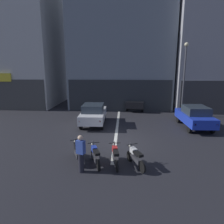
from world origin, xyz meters
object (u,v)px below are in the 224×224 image
at_px(car_blue_parked_kerbside, 195,116).
at_px(motorcycle_white_row_right_mid, 135,157).
at_px(person_by_motorcycles, 81,154).
at_px(street_lamp, 184,72).
at_px(car_white_crossing_near, 93,114).
at_px(motorcycle_black_row_leftmost, 77,152).
at_px(car_black_down_street, 136,101).
at_px(motorcycle_blue_row_left_mid, 95,155).
at_px(motorcycle_red_row_centre, 115,156).

relative_size(car_blue_parked_kerbside, motorcycle_white_row_right_mid, 2.71).
distance_m(motorcycle_white_row_right_mid, person_by_motorcycles, 2.47).
relative_size(street_lamp, person_by_motorcycles, 3.89).
relative_size(car_white_crossing_near, motorcycle_black_row_leftmost, 2.66).
bearing_deg(car_black_down_street, street_lamp, -38.01).
bearing_deg(motorcycle_black_row_leftmost, motorcycle_blue_row_left_mid, -20.68).
distance_m(car_blue_parked_kerbside, person_by_motorcycles, 9.93).
relative_size(motorcycle_blue_row_left_mid, motorcycle_red_row_centre, 0.95).
bearing_deg(car_blue_parked_kerbside, car_white_crossing_near, 177.36).
bearing_deg(motorcycle_red_row_centre, car_blue_parked_kerbside, 48.11).
height_order(street_lamp, motorcycle_white_row_right_mid, street_lamp).
distance_m(car_white_crossing_near, motorcycle_black_row_leftmost, 6.30).
bearing_deg(motorcycle_white_row_right_mid, street_lamp, 64.38).
bearing_deg(motorcycle_red_row_centre, motorcycle_blue_row_left_mid, -179.34).
bearing_deg(person_by_motorcycles, motorcycle_red_row_centre, 26.64).
distance_m(car_blue_parked_kerbside, motorcycle_black_row_leftmost, 9.55).
distance_m(street_lamp, motorcycle_black_row_leftmost, 12.53).
xyz_separation_m(car_black_down_street, street_lamp, (3.99, -3.12, 3.10)).
height_order(car_black_down_street, street_lamp, street_lamp).
relative_size(car_black_down_street, motorcycle_black_row_leftmost, 2.75).
height_order(motorcycle_black_row_leftmost, motorcycle_white_row_right_mid, same).
bearing_deg(car_blue_parked_kerbside, motorcycle_white_row_right_mid, -126.58).
relative_size(street_lamp, motorcycle_red_row_centre, 3.92).
relative_size(street_lamp, motorcycle_blue_row_left_mid, 4.12).
relative_size(car_white_crossing_near, motorcycle_blue_row_left_mid, 2.62).
distance_m(car_white_crossing_near, person_by_motorcycles, 7.37).
relative_size(car_black_down_street, motorcycle_red_row_centre, 2.59).
xyz_separation_m(motorcycle_black_row_leftmost, motorcycle_white_row_right_mid, (2.76, -0.41, 0.00)).
relative_size(motorcycle_black_row_leftmost, motorcycle_white_row_right_mid, 1.02).
relative_size(car_blue_parked_kerbside, motorcycle_blue_row_left_mid, 2.63).
bearing_deg(street_lamp, car_black_down_street, 141.99).
height_order(motorcycle_blue_row_left_mid, person_by_motorcycles, person_by_motorcycles).
bearing_deg(car_black_down_street, car_white_crossing_near, -120.33).
bearing_deg(car_white_crossing_near, person_by_motorcycles, -85.46).
xyz_separation_m(street_lamp, motorcycle_blue_row_left_mid, (-6.55, -9.77, -3.52)).
distance_m(car_black_down_street, motorcycle_red_row_centre, 12.99).
xyz_separation_m(car_white_crossing_near, car_blue_parked_kerbside, (7.64, -0.35, 0.00)).
height_order(car_white_crossing_near, motorcycle_blue_row_left_mid, car_white_crossing_near).
height_order(motorcycle_blue_row_left_mid, motorcycle_red_row_centre, same).
bearing_deg(motorcycle_black_row_leftmost, motorcycle_white_row_right_mid, -8.47).
bearing_deg(motorcycle_black_row_leftmost, person_by_motorcycles, -68.60).
bearing_deg(street_lamp, motorcycle_red_row_centre, -119.99).
xyz_separation_m(motorcycle_black_row_leftmost, motorcycle_blue_row_left_mid, (0.92, -0.35, 0.00)).
distance_m(motorcycle_blue_row_left_mid, motorcycle_red_row_centre, 0.92).
bearing_deg(motorcycle_blue_row_left_mid, motorcycle_black_row_leftmost, 159.32).
bearing_deg(street_lamp, person_by_motorcycles, -123.99).
bearing_deg(motorcycle_black_row_leftmost, car_black_down_street, 74.46).
relative_size(motorcycle_black_row_leftmost, motorcycle_red_row_centre, 0.94).
height_order(motorcycle_red_row_centre, motorcycle_white_row_right_mid, same).
relative_size(car_blue_parked_kerbside, person_by_motorcycles, 2.49).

